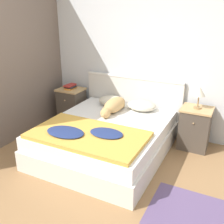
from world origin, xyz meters
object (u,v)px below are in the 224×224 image
object	(u,v)px
nightstand_left	(72,105)
table_lamp	(199,92)
nightstand_right	(195,128)
dog	(114,106)
pillow_left	(112,101)
book_stack	(70,87)
bed	(106,138)
pillow_right	(142,106)

from	to	relation	value
nightstand_left	table_lamp	bearing A→B (deg)	0.11
nightstand_left	table_lamp	world-z (taller)	table_lamp
nightstand_right	dog	size ratio (longest dim) A/B	0.83
dog	pillow_left	bearing A→B (deg)	121.93
book_stack	table_lamp	world-z (taller)	table_lamp
nightstand_left	table_lamp	size ratio (longest dim) A/B	1.97
bed	nightstand_right	bearing A→B (deg)	33.53
nightstand_left	book_stack	bearing A→B (deg)	-118.23
nightstand_left	pillow_left	xyz separation A→B (m)	(0.85, -0.02, 0.23)
bed	table_lamp	size ratio (longest dim) A/B	5.89
nightstand_left	pillow_left	world-z (taller)	nightstand_left
bed	nightstand_left	size ratio (longest dim) A/B	2.98
nightstand_right	dog	xyz separation A→B (m)	(-1.21, -0.30, 0.26)
pillow_left	book_stack	distance (m)	0.87
nightstand_left	table_lamp	distance (m)	2.31
dog	book_stack	size ratio (longest dim) A/B	3.29
pillow_right	book_stack	size ratio (longest dim) A/B	1.97
pillow_left	dog	bearing A→B (deg)	-58.07
nightstand_right	pillow_left	distance (m)	1.40
table_lamp	bed	bearing A→B (deg)	-146.33
dog	bed	bearing A→B (deg)	-77.96
nightstand_left	pillow_right	xyz separation A→B (m)	(1.38, -0.02, 0.23)
pillow_right	dog	distance (m)	0.45
pillow_left	dog	world-z (taller)	dog
pillow_left	pillow_right	world-z (taller)	same
dog	book_stack	xyz separation A→B (m)	(-1.03, 0.29, 0.10)
pillow_left	pillow_right	bearing A→B (deg)	0.00
nightstand_left	dog	world-z (taller)	dog
pillow_left	book_stack	size ratio (longest dim) A/B	1.97
bed	book_stack	world-z (taller)	book_stack
bed	nightstand_left	xyz separation A→B (m)	(-1.12, 0.74, 0.09)
nightstand_left	table_lamp	xyz separation A→B (m)	(2.24, 0.00, 0.56)
book_stack	table_lamp	bearing A→B (deg)	0.25
nightstand_right	table_lamp	bearing A→B (deg)	90.00
pillow_right	table_lamp	bearing A→B (deg)	1.83
dog	table_lamp	bearing A→B (deg)	13.98
book_stack	table_lamp	distance (m)	2.25
nightstand_left	pillow_left	bearing A→B (deg)	-1.55
nightstand_left	nightstand_right	size ratio (longest dim) A/B	1.00
pillow_right	dog	bearing A→B (deg)	-142.66
dog	nightstand_left	bearing A→B (deg)	163.78
bed	pillow_right	distance (m)	0.83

